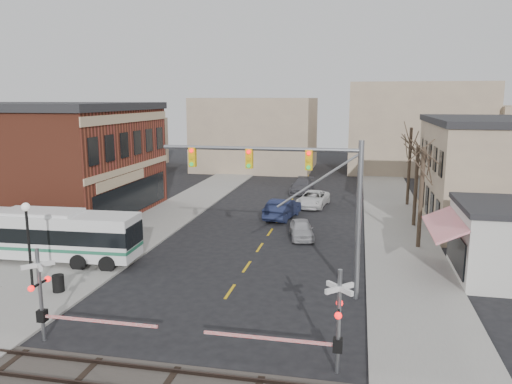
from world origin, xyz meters
TOP-DOWN VIEW (x-y plane):
  - ground at (0.00, 0.00)m, footprint 160.00×160.00m
  - sidewalk_west at (-9.50, 20.00)m, footprint 5.00×60.00m
  - sidewalk_east at (9.50, 20.00)m, footprint 5.00×60.00m
  - tree_east_a at (10.50, 12.00)m, footprint 0.28×0.28m
  - tree_east_b at (10.80, 18.00)m, footprint 0.28×0.28m
  - tree_east_c at (11.00, 26.00)m, footprint 0.28×0.28m
  - transit_bus at (-12.55, 4.46)m, footprint 12.07×3.17m
  - traffic_signal_mast at (3.67, 2.46)m, footprint 10.17×0.30m
  - rr_crossing_west at (-5.86, -4.72)m, footprint 5.60×1.36m
  - rr_crossing_east at (5.42, -4.78)m, footprint 5.60×1.36m
  - street_lamp at (-10.19, 0.01)m, footprint 0.44×0.44m
  - trash_bin at (-8.64, -0.03)m, footprint 0.60×0.60m
  - car_a at (2.50, 12.93)m, footprint 2.34×4.19m
  - car_b at (0.25, 18.63)m, footprint 2.66×5.36m
  - car_c at (2.33, 23.83)m, footprint 3.05×5.45m
  - car_d at (0.56, 30.43)m, footprint 2.35×5.17m
  - pedestrian_near at (-7.86, 4.43)m, footprint 0.50×0.70m
  - pedestrian_far at (-10.82, 8.41)m, footprint 1.00×1.10m

SIDE VIEW (x-z plane):
  - ground at x=0.00m, z-range 0.00..0.00m
  - sidewalk_west at x=-9.50m, z-range 0.00..0.12m
  - sidewalk_east at x=9.50m, z-range 0.00..0.12m
  - trash_bin at x=-8.64m, z-range 0.12..1.00m
  - car_a at x=2.50m, z-range 0.00..1.35m
  - car_c at x=2.33m, z-range 0.00..1.44m
  - car_d at x=0.56m, z-range 0.00..1.47m
  - car_b at x=0.25m, z-range 0.00..1.69m
  - pedestrian_near at x=-7.86m, z-range 0.12..1.91m
  - pedestrian_far at x=-10.82m, z-range 0.12..1.96m
  - transit_bus at x=-12.55m, z-range 0.21..3.29m
  - rr_crossing_west at x=-5.86m, z-range -0.03..3.97m
  - rr_crossing_east at x=5.42m, z-range -0.03..3.97m
  - tree_east_b at x=10.80m, z-range 0.12..6.42m
  - street_lamp at x=-10.19m, z-range 1.09..5.72m
  - tree_east_a at x=10.50m, z-range 0.12..6.87m
  - tree_east_c at x=11.00m, z-range 0.12..7.32m
  - traffic_signal_mast at x=3.67m, z-range 1.75..9.75m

